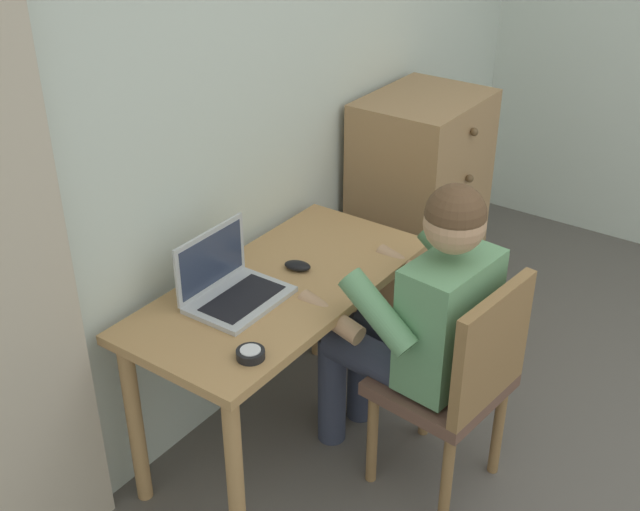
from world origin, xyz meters
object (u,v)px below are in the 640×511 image
Objects in this scene: person_seated at (418,315)px; computer_mouse at (298,266)px; desk_clock at (251,354)px; laptop at (230,286)px; chair at (459,379)px; desk at (282,310)px; dresser at (418,209)px.

person_seated reaches higher than computer_mouse.
desk_clock is (-0.52, -0.21, -0.00)m from computer_mouse.
chair is at bearing -65.54° from laptop.
chair is (0.15, -0.65, -0.12)m from desk.
person_seated is at bearing -70.11° from desk.
person_seated reaches higher than chair.
chair reaches higher than desk_clock.
dresser is 1.25× the size of chair.
desk_clock reaches higher than desk.
person_seated is 0.63m from desk_clock.
laptop is (-0.18, 0.08, 0.16)m from desk.
dresser is at bearing 3.31° from desk.
laptop is at bearing 179.42° from dresser.
dresser reaches higher than desk_clock.
computer_mouse is at bearing 93.40° from chair.
person_seated is at bearing -98.88° from computer_mouse.
desk is 3.50× the size of laptop.
desk is 13.34× the size of desk_clock.
laptop is (-0.33, 0.73, 0.28)m from chair.
computer_mouse is at bearing -13.41° from laptop.
desk is 0.47m from desk_clock.
chair is (-0.98, -0.71, -0.06)m from dresser.
dresser is 12.11× the size of desk_clock.
computer_mouse is at bearing 4.85° from desk.
dresser reaches higher than chair.
dresser reaches higher than desk.
dresser is 1.57m from desk_clock.
person_seated is (0.02, 0.18, 0.18)m from chair.
desk is at bearing -23.83° from laptop.
chair is 0.70m from computer_mouse.
laptop is (-0.35, 0.54, 0.10)m from person_seated.
person_seated is (-0.97, -0.53, 0.13)m from dresser.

